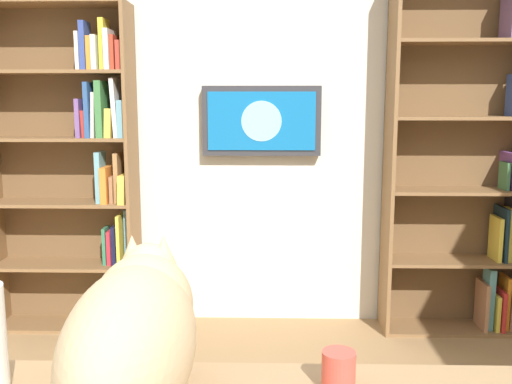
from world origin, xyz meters
The scene contains 6 objects.
wall_back centered at (0.00, -2.23, 1.35)m, with size 4.52×0.06×2.70m, color silver.
bookshelf_left centered at (-1.31, -2.07, 1.06)m, with size 0.87×0.28×2.20m.
bookshelf_right centered at (1.10, -2.06, 1.02)m, with size 0.90×0.28×1.98m.
wall_mounted_tv centered at (-0.02, -2.15, 1.29)m, with size 0.73×0.07×0.42m.
cat centered at (0.23, 0.20, 0.92)m, with size 0.27×0.70×0.36m.
coffee_mug centered at (-0.23, 0.11, 0.79)m, with size 0.08×0.08×0.10m, color #D84C3F.
Camera 1 is at (-0.07, 1.36, 1.42)m, focal length 39.90 mm.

